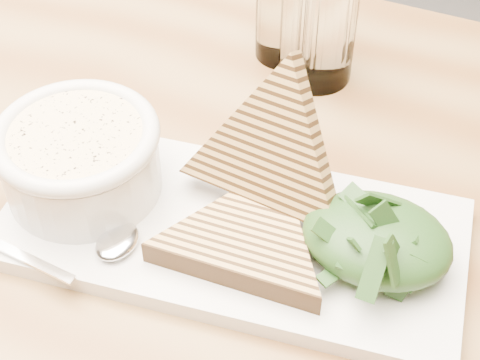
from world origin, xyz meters
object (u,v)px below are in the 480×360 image
(soup_bowl, at_px, (81,164))
(glass_near, at_px, (287,13))
(table_top, at_px, (97,209))
(glass_far, at_px, (318,27))
(platter, at_px, (231,232))

(soup_bowl, xyz_separation_m, glass_near, (0.09, 0.27, 0.01))
(table_top, xyz_separation_m, glass_far, (0.13, 0.23, 0.08))
(platter, bearing_deg, glass_far, 90.43)
(table_top, bearing_deg, glass_near, 70.92)
(glass_near, bearing_deg, table_top, -109.08)
(platter, height_order, glass_far, glass_far)
(table_top, distance_m, soup_bowl, 0.06)
(glass_near, height_order, glass_far, glass_far)
(soup_bowl, distance_m, glass_far, 0.28)
(glass_near, bearing_deg, platter, -81.00)
(soup_bowl, bearing_deg, glass_far, 61.76)
(glass_far, bearing_deg, table_top, -118.91)
(table_top, relative_size, glass_far, 10.67)
(platter, distance_m, soup_bowl, 0.14)
(table_top, distance_m, platter, 0.13)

